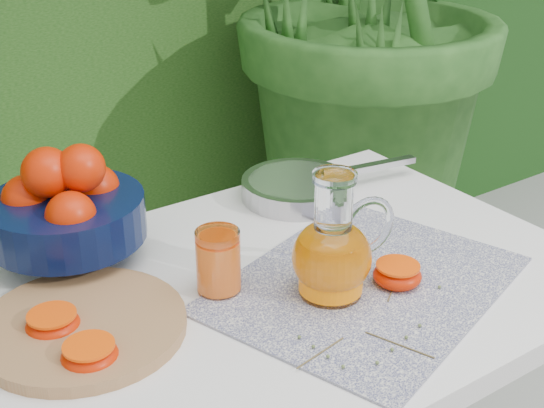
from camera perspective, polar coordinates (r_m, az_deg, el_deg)
white_table at (r=1.27m, az=0.52°, el=-8.97°), size 1.00×0.70×0.75m
placemat at (r=1.22m, az=7.03°, el=-5.99°), size 0.57×0.50×0.00m
cutting_board at (r=1.14m, az=-14.07°, el=-8.88°), size 0.38×0.38×0.02m
fruit_bowl at (r=1.29m, az=-15.28°, el=-0.28°), size 0.31×0.31×0.20m
juice_pitcher at (r=1.16m, az=4.63°, el=-3.69°), size 0.18×0.14×0.20m
juice_tumbler at (r=1.17m, az=-4.06°, el=-4.41°), size 0.09×0.09×0.10m
saute_pan at (r=1.50m, az=2.02°, el=1.30°), size 0.40×0.25×0.04m
orange_halves at (r=1.11m, az=-6.20°, el=-8.37°), size 0.58×0.26×0.04m
thyme_sprigs at (r=1.13m, az=7.74°, el=-8.76°), size 0.31×0.23×0.01m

